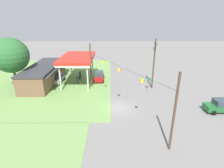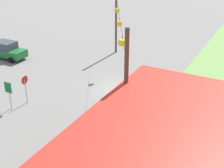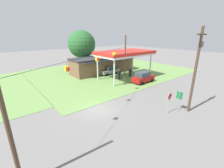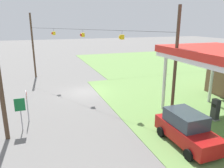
{
  "view_description": "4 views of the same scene",
  "coord_description": "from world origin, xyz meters",
  "px_view_note": "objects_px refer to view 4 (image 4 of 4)",
  "views": [
    {
      "loc": [
        -23.81,
        1.25,
        13.15
      ],
      "look_at": [
        2.39,
        0.96,
        3.07
      ],
      "focal_mm": 28.0,
      "sensor_mm": 36.0,
      "label": 1
    },
    {
      "loc": [
        22.77,
        11.51,
        12.68
      ],
      "look_at": [
        3.8,
        1.34,
        2.48
      ],
      "focal_mm": 50.0,
      "sensor_mm": 36.0,
      "label": 2
    },
    {
      "loc": [
        -9.0,
        -13.64,
        8.72
      ],
      "look_at": [
        2.75,
        0.85,
        2.5
      ],
      "focal_mm": 24.0,
      "sensor_mm": 36.0,
      "label": 3
    },
    {
      "loc": [
        22.56,
        -4.75,
        7.39
      ],
      "look_at": [
        3.55,
        1.91,
        1.69
      ],
      "focal_mm": 35.0,
      "sensor_mm": 36.0,
      "label": 4
    }
  ],
  "objects_px": {
    "car_at_pumps_front": "(186,129)",
    "stop_sign_roadside": "(27,99)",
    "fuel_pump_near": "(215,110)",
    "route_sign": "(20,108)"
  },
  "relations": [
    {
      "from": "fuel_pump_near",
      "to": "car_at_pumps_front",
      "type": "bearing_deg",
      "value": -63.52
    },
    {
      "from": "car_at_pumps_front",
      "to": "stop_sign_roadside",
      "type": "xyz_separation_m",
      "value": [
        -6.75,
        -9.35,
        0.76
      ]
    },
    {
      "from": "fuel_pump_near",
      "to": "stop_sign_roadside",
      "type": "bearing_deg",
      "value": -108.4
    },
    {
      "from": "stop_sign_roadside",
      "to": "fuel_pump_near",
      "type": "bearing_deg",
      "value": -108.4
    },
    {
      "from": "car_at_pumps_front",
      "to": "stop_sign_roadside",
      "type": "height_order",
      "value": "stop_sign_roadside"
    },
    {
      "from": "stop_sign_roadside",
      "to": "car_at_pumps_front",
      "type": "bearing_deg",
      "value": -125.84
    },
    {
      "from": "car_at_pumps_front",
      "to": "route_sign",
      "type": "xyz_separation_m",
      "value": [
        -5.31,
        -9.74,
        0.66
      ]
    },
    {
      "from": "fuel_pump_near",
      "to": "stop_sign_roadside",
      "type": "relative_size",
      "value": 0.68
    },
    {
      "from": "fuel_pump_near",
      "to": "car_at_pumps_front",
      "type": "xyz_separation_m",
      "value": [
        2.18,
        -4.38,
        0.24
      ]
    },
    {
      "from": "car_at_pumps_front",
      "to": "route_sign",
      "type": "distance_m",
      "value": 11.12
    }
  ]
}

